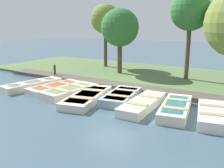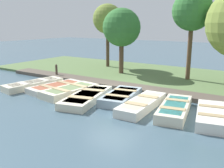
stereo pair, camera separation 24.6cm
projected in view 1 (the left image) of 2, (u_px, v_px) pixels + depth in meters
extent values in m
plane|color=#425B6B|center=(113.00, 93.00, 12.75)|extent=(80.00, 80.00, 0.00)
cube|color=#567042|center=(152.00, 75.00, 16.86)|extent=(8.00, 24.00, 0.16)
cube|color=#51473D|center=(124.00, 86.00, 13.75)|extent=(1.16, 17.56, 0.21)
cube|color=beige|center=(33.00, 85.00, 13.79)|extent=(3.43, 1.52, 0.35)
cube|color=#994C33|center=(32.00, 82.00, 13.75)|extent=(2.81, 1.21, 0.03)
cube|color=beige|center=(22.00, 84.00, 13.28)|extent=(0.48, 0.95, 0.03)
cube|color=beige|center=(42.00, 80.00, 14.20)|extent=(0.48, 0.95, 0.03)
cube|color=beige|center=(55.00, 88.00, 13.33)|extent=(3.16, 1.57, 0.31)
cube|color=#994C33|center=(55.00, 85.00, 13.30)|extent=(2.58, 1.24, 0.02)
cube|color=tan|center=(46.00, 87.00, 12.87)|extent=(0.45, 1.09, 0.03)
cube|color=tan|center=(63.00, 83.00, 13.72)|extent=(0.45, 1.09, 0.03)
cube|color=beige|center=(70.00, 91.00, 12.47)|extent=(3.09, 1.57, 0.37)
cube|color=#6B7F51|center=(70.00, 88.00, 12.43)|extent=(2.53, 1.24, 0.03)
cube|color=tan|center=(61.00, 90.00, 12.00)|extent=(0.43, 1.16, 0.03)
cube|color=tan|center=(78.00, 85.00, 12.86)|extent=(0.43, 1.16, 0.03)
cube|color=beige|center=(87.00, 97.00, 11.55)|extent=(3.75, 2.06, 0.33)
cube|color=#994C33|center=(87.00, 94.00, 11.51)|extent=(3.06, 1.64, 0.03)
cube|color=tan|center=(81.00, 97.00, 10.88)|extent=(0.62, 1.19, 0.03)
cube|color=tan|center=(93.00, 90.00, 12.13)|extent=(0.62, 1.19, 0.03)
cube|color=#8C9EA8|center=(121.00, 97.00, 11.51)|extent=(2.91, 1.68, 0.38)
cube|color=beige|center=(121.00, 93.00, 11.47)|extent=(2.38, 1.33, 0.03)
cube|color=tan|center=(118.00, 96.00, 10.99)|extent=(0.47, 1.14, 0.03)
cube|color=tan|center=(125.00, 90.00, 11.94)|extent=(0.47, 1.14, 0.03)
cube|color=silver|center=(143.00, 104.00, 10.50)|extent=(3.26, 1.10, 0.36)
cube|color=beige|center=(143.00, 100.00, 10.46)|extent=(2.67, 0.86, 0.03)
cube|color=tan|center=(137.00, 104.00, 9.94)|extent=(0.36, 0.91, 0.03)
cube|color=tan|center=(148.00, 96.00, 10.97)|extent=(0.36, 0.91, 0.03)
cube|color=beige|center=(175.00, 108.00, 9.92)|extent=(3.12, 1.54, 0.38)
cube|color=teal|center=(176.00, 104.00, 9.88)|extent=(2.55, 1.22, 0.03)
cube|color=tan|center=(174.00, 108.00, 9.36)|extent=(0.46, 0.97, 0.03)
cube|color=tan|center=(178.00, 100.00, 10.39)|extent=(0.46, 0.97, 0.03)
cube|color=silver|center=(212.00, 115.00, 9.19)|extent=(2.84, 1.55, 0.39)
cube|color=teal|center=(212.00, 110.00, 9.15)|extent=(2.32, 1.23, 0.03)
cube|color=tan|center=(213.00, 114.00, 8.68)|extent=(0.46, 0.95, 0.03)
cube|color=tan|center=(212.00, 105.00, 9.61)|extent=(0.46, 0.95, 0.03)
cylinder|color=#47382D|center=(55.00, 72.00, 16.34)|extent=(0.14, 0.14, 0.80)
sphere|color=#47382D|center=(54.00, 65.00, 16.24)|extent=(0.13, 0.13, 0.13)
cylinder|color=#4C3828|center=(106.00, 48.00, 19.60)|extent=(0.26, 0.26, 3.21)
sphere|color=olive|center=(105.00, 19.00, 19.07)|extent=(2.27, 2.27, 2.27)
cylinder|color=#4C3828|center=(120.00, 57.00, 17.00)|extent=(0.31, 0.31, 2.54)
sphere|color=#337033|center=(120.00, 27.00, 16.54)|extent=(2.53, 2.53, 2.53)
cylinder|color=brown|center=(188.00, 52.00, 15.09)|extent=(0.26, 0.26, 3.57)
sphere|color=#337033|center=(191.00, 11.00, 14.52)|extent=(2.33, 2.33, 2.33)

